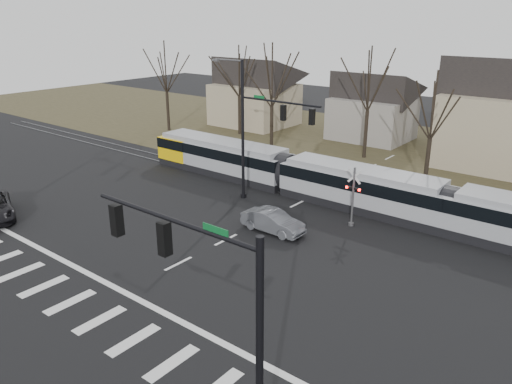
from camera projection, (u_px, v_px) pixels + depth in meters
The scene contains 15 objects.
ground at pixel (151, 278), 26.39m from camera, with size 140.00×140.00×0.00m, color black.
grass_verge at pixel (398, 153), 50.02m from camera, with size 140.00×28.00×0.01m, color #38331E.
crosswalk at pixel (85, 311), 23.44m from camera, with size 27.00×2.60×0.01m.
stop_line at pixel (123, 291), 25.06m from camera, with size 28.00×0.35×0.01m, color silver.
lane_dashes at pixel (313, 196), 38.20m from camera, with size 0.18×30.00×0.01m.
rail_pair at pixel (311, 197), 38.05m from camera, with size 90.00×1.52×0.06m.
tram at pixel (360, 186), 35.40m from camera, with size 39.45×2.93×2.99m.
sedan at pixel (273, 221), 31.77m from camera, with size 4.27×1.50×1.41m, color #53555A.
signal_pole_near_right at pixel (208, 309), 14.31m from camera, with size 6.72×0.44×8.00m.
signal_pole_far at pixel (260, 126), 35.11m from camera, with size 9.28×0.44×10.20m.
rail_crossing_signal at pixel (353, 199), 32.28m from camera, with size 1.08×0.36×4.00m.
tree_row at pixel (397, 115), 42.74m from camera, with size 59.20×7.20×10.00m.
house_a at pixel (255, 89), 61.69m from camera, with size 9.72×8.64×8.60m.
house_b at pixel (373, 103), 54.56m from camera, with size 8.64×7.56×7.65m.
house_c at pixel (506, 110), 43.74m from camera, with size 10.80×8.64×10.10m.
Camera 1 is at (18.86, -14.82, 13.15)m, focal length 35.00 mm.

